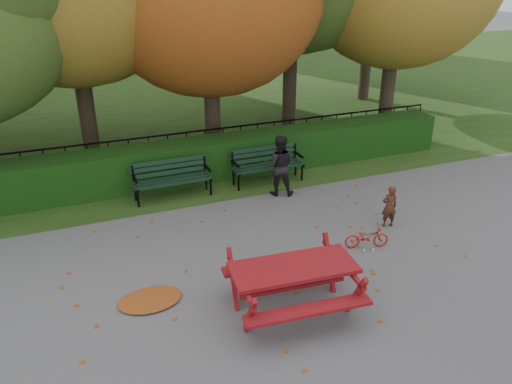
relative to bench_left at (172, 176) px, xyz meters
name	(u,v)px	position (x,y,z in m)	size (l,w,h in m)	color
ground	(290,265)	(1.30, -3.70, -0.52)	(90.00, 90.00, 0.00)	slate
grass_strip	(147,94)	(1.30, 10.30, -0.51)	(90.00, 90.00, 0.00)	#203915
hedge	(215,158)	(1.30, 0.80, -0.02)	(13.00, 0.90, 1.00)	black
iron_fence	(206,147)	(1.30, 1.60, 0.02)	(14.00, 0.04, 1.02)	black
bench_left	(172,176)	(0.00, 0.00, 0.00)	(1.80, 0.57, 0.88)	black
bench_right	(267,162)	(2.40, 0.00, 0.00)	(1.80, 0.57, 0.88)	black
picnic_table	(293,276)	(0.78, -4.88, 0.12)	(2.06, 1.72, 0.94)	maroon
leaf_pile	(150,300)	(-1.28, -3.83, -0.48)	(1.03, 0.71, 0.07)	brown
leaf_scatter	(283,257)	(1.30, -3.40, -0.51)	(9.00, 5.70, 0.01)	brown
child	(389,206)	(3.84, -3.10, -0.07)	(0.33, 0.22, 0.90)	#432015
adult	(279,165)	(2.38, -0.80, 0.21)	(0.71, 0.55, 1.46)	black
bicycle	(367,237)	(2.94, -3.68, -0.30)	(0.30, 0.85, 0.45)	#B41910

